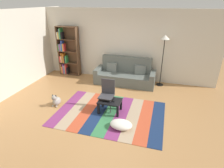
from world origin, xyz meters
name	(u,v)px	position (x,y,z in m)	size (l,w,h in m)	color
ground_plane	(107,109)	(0.00, 0.00, 0.00)	(14.00, 14.00, 0.00)	#B27F4C
back_wall	(126,45)	(0.00, 2.55, 1.35)	(6.80, 0.10, 2.70)	silver
left_wall	(20,50)	(-3.40, 0.75, 1.35)	(0.10, 5.50, 2.70)	beige
rug	(110,113)	(0.16, -0.19, 0.01)	(3.00, 2.10, 0.01)	#843370
couch	(125,75)	(0.10, 2.02, 0.34)	(2.26, 0.80, 1.00)	#59605B
bookshelf	(66,52)	(-2.50, 2.31, 0.95)	(0.90, 0.28, 2.01)	brown
coffee_table	(110,103)	(0.13, -0.08, 0.30)	(0.64, 0.47, 0.36)	black
pouf	(121,125)	(0.62, -0.73, 0.11)	(0.56, 0.41, 0.19)	white
dog	(56,101)	(-1.54, -0.20, 0.16)	(0.22, 0.35, 0.40)	#9E998E
standing_lamp	(164,44)	(1.41, 2.22, 1.56)	(0.32, 0.32, 1.87)	black
tv_remote	(113,101)	(0.22, -0.08, 0.38)	(0.04, 0.15, 0.02)	black
folding_chair	(107,92)	(0.00, 0.09, 0.53)	(0.40, 0.40, 0.90)	#38383D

